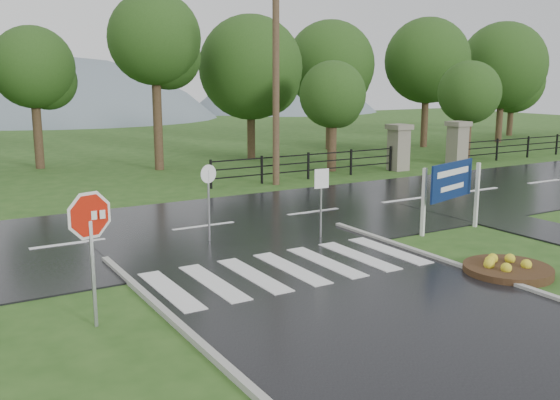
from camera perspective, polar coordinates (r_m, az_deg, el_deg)
ground at (r=11.14m, az=15.00°, el=-12.98°), size 120.00×120.00×0.00m
main_road at (r=19.07m, az=-6.98°, el=-2.51°), size 90.00×8.00×0.04m
walkway at (r=19.86m, az=23.96°, el=-2.86°), size 2.20×11.00×0.04m
crosswalk at (r=14.78m, az=0.96°, el=-6.26°), size 6.50×2.80×0.02m
pillar_west at (r=30.93m, az=10.79°, el=4.85°), size 1.00×1.00×2.24m
pillar_east at (r=33.70m, az=15.92°, el=5.13°), size 1.00×1.00×2.24m
fence_west at (r=27.80m, az=2.61°, el=3.40°), size 9.58×0.08×1.20m
hills at (r=75.50m, az=-21.45°, el=-4.98°), size 102.00×48.00×48.00m
treeline at (r=32.42m, az=-15.47°, el=2.83°), size 83.20×5.20×10.00m
stop_sign at (r=11.58m, az=-16.95°, el=-2.42°), size 1.14×0.37×2.68m
estate_billboard at (r=18.86m, az=15.44°, el=1.43°), size 2.29×0.73×2.07m
flower_bed at (r=15.41m, az=20.11°, el=-5.88°), size 2.01×2.01×0.40m
reg_sign_small at (r=17.31m, az=3.80°, el=0.99°), size 0.45×0.07×2.00m
reg_sign_round at (r=17.02m, az=-6.54°, el=0.60°), size 0.50×0.13×2.17m
utility_pole_east at (r=26.08m, az=-0.37°, el=10.88°), size 1.51×0.35×8.55m
entrance_tree_left at (r=30.12m, az=4.84°, el=9.54°), size 3.18×3.18×5.27m
entrance_tree_right at (r=36.27m, az=16.94°, el=9.36°), size 3.44×3.44×5.38m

